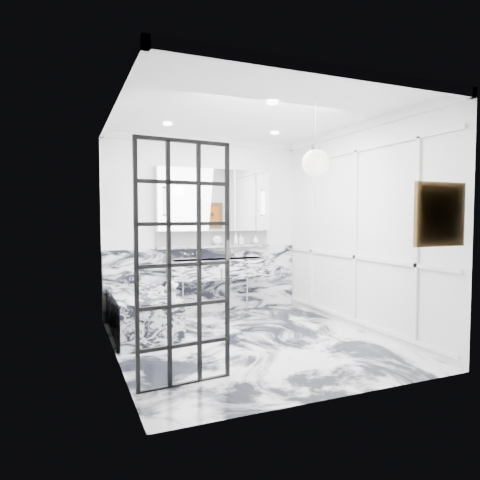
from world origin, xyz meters
name	(u,v)px	position (x,y,z in m)	size (l,w,h in m)	color
floor	(250,341)	(0.00, 0.00, 0.00)	(3.60, 3.60, 0.00)	silver
ceiling	(250,113)	(0.00, 0.00, 2.80)	(3.60, 3.60, 0.00)	white
wall_back	(205,226)	(0.00, 1.80, 1.40)	(3.60, 3.60, 0.00)	white
wall_front	(337,235)	(0.00, -1.80, 1.40)	(3.60, 3.60, 0.00)	white
wall_left	(115,231)	(-1.60, 0.00, 1.40)	(3.60, 3.60, 0.00)	white
wall_right	(356,228)	(1.60, 0.00, 1.40)	(3.60, 3.60, 0.00)	white
marble_clad_back	(205,280)	(0.00, 1.78, 0.53)	(3.18, 0.05, 1.05)	silver
marble_clad_left	(116,236)	(-1.59, 0.00, 1.34)	(0.02, 3.56, 2.68)	silver
panel_molding	(355,235)	(1.58, 0.00, 1.30)	(0.03, 3.40, 2.30)	white
soap_bottle_a	(236,238)	(0.51, 1.71, 1.19)	(0.08, 0.08, 0.21)	#8C5919
soap_bottle_b	(241,239)	(0.60, 1.71, 1.18)	(0.08, 0.08, 0.17)	#4C4C51
soap_bottle_c	(255,240)	(0.86, 1.71, 1.16)	(0.11, 0.11, 0.14)	silver
face_pot	(217,240)	(0.18, 1.71, 1.17)	(0.16, 0.16, 0.16)	white
amber_bottle	(221,242)	(0.24, 1.71, 1.14)	(0.04, 0.04, 0.10)	#8C5919
flower_vase	(172,297)	(-0.96, 0.09, 0.61)	(0.09, 0.09, 0.12)	silver
crittall_door	(184,265)	(-1.10, -1.01, 1.12)	(0.88, 0.04, 2.23)	black
artwork	(440,214)	(1.20, -1.76, 1.58)	(0.51, 0.05, 0.51)	#D84C16
pendant_light	(316,163)	(0.24, -1.09, 2.09)	(0.27, 0.27, 0.27)	white
trough_sink	(219,268)	(0.15, 1.55, 0.73)	(1.60, 0.45, 0.30)	silver
ledge	(215,246)	(0.15, 1.72, 1.07)	(1.90, 0.14, 0.04)	silver
subway_tile	(214,238)	(0.15, 1.78, 1.21)	(1.90, 0.03, 0.23)	white
mirror_cabinet	(215,200)	(0.15, 1.73, 1.82)	(1.90, 0.16, 1.00)	white
sconce_left	(166,201)	(-0.67, 1.63, 1.78)	(0.07, 0.07, 0.40)	white
sconce_right	(263,203)	(0.97, 1.63, 1.78)	(0.07, 0.07, 0.40)	white
bathtub	(142,313)	(-1.18, 0.90, 0.28)	(0.75, 1.65, 0.55)	silver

